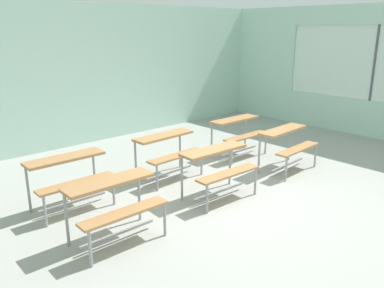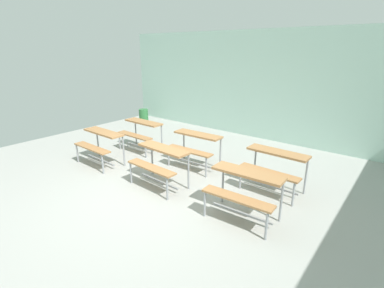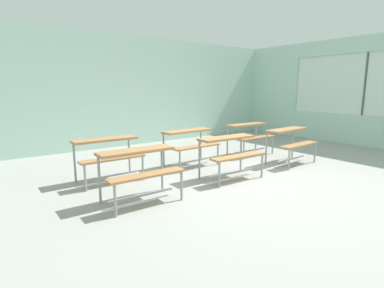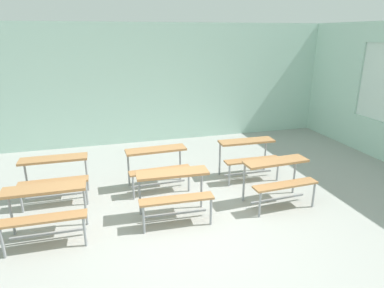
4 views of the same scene
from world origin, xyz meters
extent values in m
cube|color=#9E9E99|center=(0.00, 0.00, -0.03)|extent=(10.00, 9.00, 0.05)
cube|color=silver|center=(0.00, 4.50, 1.50)|extent=(10.00, 0.12, 3.00)
cube|color=#A87547|center=(-1.93, 0.50, 0.72)|extent=(1.11, 0.34, 0.04)
cube|color=#A87547|center=(-1.94, 0.18, 0.44)|extent=(1.10, 0.24, 0.03)
cylinder|color=gray|center=(-2.43, 0.65, 0.36)|extent=(0.04, 0.04, 0.72)
cylinder|color=gray|center=(-1.43, 0.63, 0.36)|extent=(0.04, 0.04, 0.72)
cylinder|color=gray|center=(-2.44, 0.10, 0.22)|extent=(0.04, 0.04, 0.44)
cylinder|color=gray|center=(-1.44, 0.08, 0.22)|extent=(0.04, 0.04, 0.44)
cube|color=gray|center=(-1.94, 0.36, 0.10)|extent=(1.00, 0.05, 0.03)
cube|color=#A87547|center=(-0.12, 0.55, 0.72)|extent=(1.11, 0.37, 0.04)
cube|color=#A87547|center=(-0.13, 0.23, 0.44)|extent=(1.11, 0.27, 0.03)
cylinder|color=gray|center=(-0.61, 0.71, 0.36)|extent=(0.04, 0.04, 0.72)
cylinder|color=gray|center=(0.39, 0.67, 0.36)|extent=(0.04, 0.04, 0.72)
cylinder|color=gray|center=(-0.64, 0.16, 0.22)|extent=(0.04, 0.04, 0.44)
cylinder|color=gray|center=(0.36, 0.12, 0.22)|extent=(0.04, 0.04, 0.44)
cube|color=gray|center=(-0.13, 0.41, 0.10)|extent=(1.00, 0.07, 0.03)
cube|color=#A87547|center=(1.64, 0.55, 0.72)|extent=(1.11, 0.37, 0.04)
cube|color=#A87547|center=(1.66, 0.23, 0.44)|extent=(1.11, 0.27, 0.03)
cylinder|color=gray|center=(1.14, 0.67, 0.36)|extent=(0.04, 0.04, 0.72)
cylinder|color=gray|center=(2.14, 0.72, 0.36)|extent=(0.04, 0.04, 0.72)
cylinder|color=gray|center=(1.16, 0.12, 0.22)|extent=(0.04, 0.04, 0.44)
cylinder|color=gray|center=(2.16, 0.17, 0.22)|extent=(0.04, 0.04, 0.44)
cube|color=gray|center=(1.65, 0.41, 0.10)|extent=(1.00, 0.08, 0.03)
cube|color=#A87547|center=(-1.93, 1.69, 0.72)|extent=(1.10, 0.33, 0.04)
cube|color=#A87547|center=(-1.93, 1.37, 0.44)|extent=(1.10, 0.23, 0.03)
cylinder|color=gray|center=(-2.43, 1.84, 0.36)|extent=(0.04, 0.04, 0.72)
cylinder|color=gray|center=(-1.43, 1.83, 0.36)|extent=(0.04, 0.04, 0.72)
cylinder|color=gray|center=(-2.43, 1.29, 0.22)|extent=(0.04, 0.04, 0.44)
cylinder|color=gray|center=(-1.43, 1.28, 0.22)|extent=(0.04, 0.04, 0.44)
cube|color=gray|center=(-1.93, 1.55, 0.10)|extent=(1.00, 0.04, 0.03)
cube|color=#A87547|center=(-0.17, 1.68, 0.72)|extent=(1.11, 0.36, 0.04)
cube|color=#A87547|center=(-0.16, 1.36, 0.44)|extent=(1.11, 0.26, 0.03)
cylinder|color=gray|center=(-0.68, 1.80, 0.36)|extent=(0.04, 0.04, 0.72)
cylinder|color=gray|center=(0.32, 1.84, 0.36)|extent=(0.04, 0.04, 0.72)
cylinder|color=gray|center=(-0.66, 1.25, 0.22)|extent=(0.04, 0.04, 0.44)
cylinder|color=gray|center=(0.34, 1.29, 0.22)|extent=(0.04, 0.04, 0.44)
cube|color=gray|center=(-0.17, 1.54, 0.10)|extent=(1.00, 0.07, 0.03)
cube|color=#A87547|center=(1.64, 1.69, 0.72)|extent=(1.11, 0.34, 0.04)
cube|color=#A87547|center=(1.63, 1.37, 0.44)|extent=(1.10, 0.24, 0.03)
cylinder|color=gray|center=(1.14, 1.84, 0.36)|extent=(0.04, 0.04, 0.72)
cylinder|color=gray|center=(2.14, 1.82, 0.36)|extent=(0.04, 0.04, 0.72)
cylinder|color=gray|center=(1.13, 1.29, 0.22)|extent=(0.04, 0.04, 0.44)
cylinder|color=gray|center=(2.13, 1.27, 0.22)|extent=(0.04, 0.04, 0.44)
cube|color=gray|center=(1.63, 1.55, 0.10)|extent=(1.00, 0.05, 0.03)
cylinder|color=#2D6B38|center=(-4.30, 3.81, 0.20)|extent=(0.33, 0.33, 0.41)
camera|label=1|loc=(-4.09, -3.31, 2.46)|focal=36.42mm
camera|label=2|loc=(3.43, -3.04, 2.50)|focal=26.66mm
camera|label=3|loc=(-3.80, -3.30, 1.60)|focal=28.00mm
camera|label=4|loc=(-1.12, -4.04, 2.75)|focal=31.24mm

